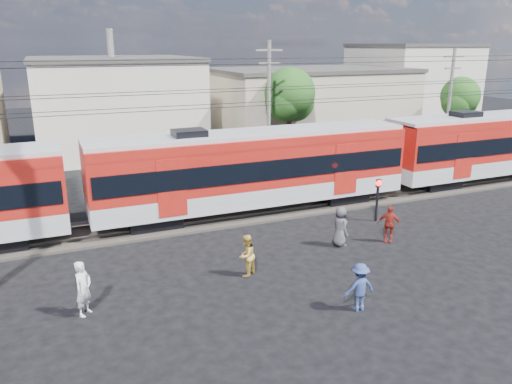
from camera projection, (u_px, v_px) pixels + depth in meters
ground at (289, 287)px, 17.68m from camera, size 120.00×120.00×0.00m
track_bed at (216, 216)px, 24.72m from camera, size 70.00×3.40×0.12m
rail_near at (221, 219)px, 24.02m from camera, size 70.00×0.12×0.12m
rail_far at (212, 210)px, 25.34m from camera, size 70.00×0.12×0.12m
commuter_train at (257, 166)px, 24.87m from camera, size 50.30×3.08×4.17m
catenary at (9, 125)px, 20.03m from camera, size 70.00×9.30×7.52m
building_midwest at (115, 104)px, 39.70m from camera, size 12.24×12.24×7.30m
building_mideast at (310, 105)px, 43.19m from camera, size 16.32×10.20×6.30m
building_east at (410, 85)px, 51.68m from camera, size 10.20×10.20×8.30m
utility_pole_mid at (269, 105)px, 31.86m from camera, size 1.80×0.24×8.50m
utility_pole_east at (449, 101)px, 36.30m from camera, size 1.80×0.24×8.00m
tree_near at (291, 96)px, 35.75m from camera, size 3.82×3.64×6.72m
tree_far at (461, 99)px, 40.68m from camera, size 3.36×3.12×5.76m
pedestrian_a at (83, 288)px, 15.65m from camera, size 0.76×0.78×1.81m
pedestrian_b at (246, 255)px, 18.35m from camera, size 0.98×0.94×1.60m
pedestrian_c at (359, 287)px, 15.94m from camera, size 1.07×0.64×1.62m
pedestrian_d at (389, 224)px, 21.47m from camera, size 0.99×0.94×1.65m
pedestrian_e at (340, 226)px, 21.06m from camera, size 0.60×0.88×1.74m
car_silver at (491, 144)px, 38.92m from camera, size 4.55×2.28×1.49m
crossing_signal at (378, 192)px, 23.85m from camera, size 0.31×0.31×2.11m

